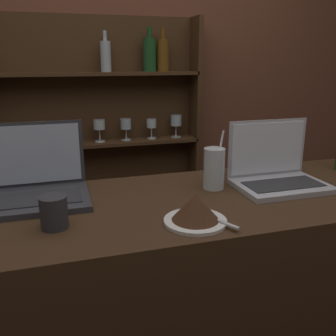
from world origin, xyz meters
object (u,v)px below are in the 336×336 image
laptop_far (276,172)px  water_glass (214,168)px  cake_plate (196,210)px  laptop_near (36,184)px  coffee_cup (54,212)px

laptop_far → water_glass: laptop_far is taller
laptop_far → water_glass: 0.22m
laptop_far → cake_plate: bearing=-150.7°
cake_plate → laptop_far: bearing=29.3°
laptop_near → laptop_far: (0.80, -0.10, 0.00)m
water_glass → coffee_cup: bearing=-162.2°
laptop_near → coffee_cup: 0.24m
cake_plate → coffee_cup: 0.37m
water_glass → coffee_cup: (-0.53, -0.17, -0.03)m
cake_plate → water_glass: water_glass is taller
laptop_near → laptop_far: size_ratio=1.02×
laptop_near → laptop_far: bearing=-7.5°
water_glass → laptop_near: bearing=173.0°
laptop_far → cake_plate: 0.44m
cake_plate → water_glass: bearing=57.0°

